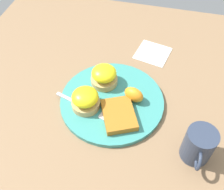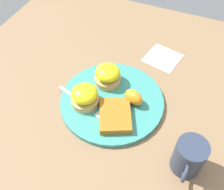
{
  "view_description": "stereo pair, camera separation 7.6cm",
  "coord_description": "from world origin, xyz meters",
  "px_view_note": "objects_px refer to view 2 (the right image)",
  "views": [
    {
      "loc": [
        0.47,
        0.12,
        0.62
      ],
      "look_at": [
        0.0,
        0.0,
        0.03
      ],
      "focal_mm": 42.0,
      "sensor_mm": 36.0,
      "label": 1
    },
    {
      "loc": [
        0.45,
        0.19,
        0.62
      ],
      "look_at": [
        0.0,
        0.0,
        0.03
      ],
      "focal_mm": 42.0,
      "sensor_mm": 36.0,
      "label": 2
    }
  ],
  "objects_px": {
    "fork": "(86,105)",
    "cup": "(189,157)",
    "sandwich_benedict_right": "(85,96)",
    "hashbrown_patty": "(115,115)",
    "orange_wedge": "(134,97)",
    "sandwich_benedict_left": "(108,75)"
  },
  "relations": [
    {
      "from": "fork",
      "to": "cup",
      "type": "relative_size",
      "value": 1.77
    },
    {
      "from": "sandwich_benedict_right",
      "to": "hashbrown_patty",
      "type": "xyz_separation_m",
      "value": [
        0.02,
        0.1,
        -0.02
      ]
    },
    {
      "from": "hashbrown_patty",
      "to": "orange_wedge",
      "type": "distance_m",
      "value": 0.08
    },
    {
      "from": "cup",
      "to": "sandwich_benedict_right",
      "type": "bearing_deg",
      "value": -103.45
    },
    {
      "from": "sandwich_benedict_left",
      "to": "orange_wedge",
      "type": "height_order",
      "value": "sandwich_benedict_left"
    },
    {
      "from": "sandwich_benedict_left",
      "to": "cup",
      "type": "bearing_deg",
      "value": 58.34
    },
    {
      "from": "hashbrown_patty",
      "to": "orange_wedge",
      "type": "bearing_deg",
      "value": 158.48
    },
    {
      "from": "fork",
      "to": "orange_wedge",
      "type": "bearing_deg",
      "value": 118.11
    },
    {
      "from": "fork",
      "to": "sandwich_benedict_left",
      "type": "bearing_deg",
      "value": 169.17
    },
    {
      "from": "orange_wedge",
      "to": "cup",
      "type": "relative_size",
      "value": 0.56
    },
    {
      "from": "fork",
      "to": "cup",
      "type": "height_order",
      "value": "cup"
    },
    {
      "from": "hashbrown_patty",
      "to": "cup",
      "type": "distance_m",
      "value": 0.22
    },
    {
      "from": "fork",
      "to": "cup",
      "type": "bearing_deg",
      "value": 77.87
    },
    {
      "from": "orange_wedge",
      "to": "cup",
      "type": "distance_m",
      "value": 0.23
    },
    {
      "from": "sandwich_benedict_right",
      "to": "fork",
      "type": "relative_size",
      "value": 0.44
    },
    {
      "from": "sandwich_benedict_left",
      "to": "cup",
      "type": "height_order",
      "value": "cup"
    },
    {
      "from": "cup",
      "to": "orange_wedge",
      "type": "bearing_deg",
      "value": -125.39
    },
    {
      "from": "sandwich_benedict_left",
      "to": "fork",
      "type": "distance_m",
      "value": 0.12
    },
    {
      "from": "sandwich_benedict_left",
      "to": "hashbrown_patty",
      "type": "bearing_deg",
      "value": 32.1
    },
    {
      "from": "cup",
      "to": "hashbrown_patty",
      "type": "bearing_deg",
      "value": -105.72
    },
    {
      "from": "hashbrown_patty",
      "to": "fork",
      "type": "relative_size",
      "value": 0.59
    },
    {
      "from": "hashbrown_patty",
      "to": "orange_wedge",
      "type": "relative_size",
      "value": 1.86
    }
  ]
}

